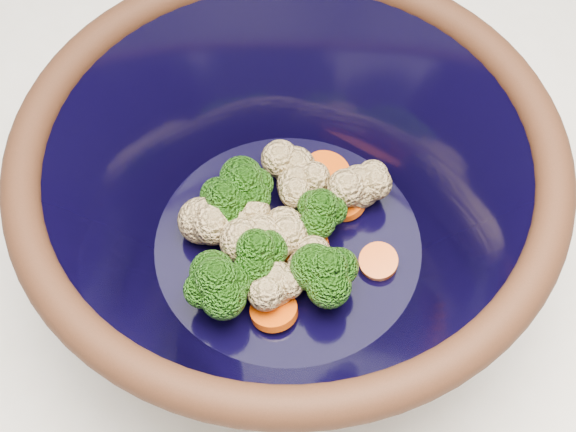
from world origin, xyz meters
name	(u,v)px	position (x,y,z in m)	size (l,w,h in m)	color
counter	(330,368)	(0.00, 0.00, 0.45)	(1.20, 1.20, 0.90)	silver
mixing_bowl	(288,204)	(-0.09, -0.08, 0.98)	(0.39, 0.39, 0.14)	black
vegetable_pile	(269,228)	(-0.10, -0.08, 0.95)	(0.15, 0.12, 0.05)	#608442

